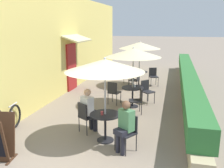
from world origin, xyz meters
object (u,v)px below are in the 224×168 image
patio_table_mid (133,92)px  cafe_chair_mid_back (114,91)px  coffee_cup_mid (135,86)px  patio_table_far (139,75)px  cafe_chair_far_back (128,74)px  bicycle_leaning (5,123)px  patio_table_near (105,121)px  patio_umbrella_near (105,65)px  patio_umbrella_far (140,45)px  cafe_chair_near_left (128,130)px  seated_patron_near_right (89,108)px  cafe_chair_far_left (136,79)px  coffee_cup_far (140,70)px  coffee_cup_near (102,113)px  patio_umbrella_mid (133,53)px  cafe_chair_mid_left (138,99)px  seated_patron_near_left (125,124)px  cafe_chair_far_right (153,75)px  cafe_chair_near_right (86,115)px  cafe_chair_mid_right (147,90)px

patio_table_mid → cafe_chair_mid_back: 0.74m
coffee_cup_mid → patio_table_far: size_ratio=0.11×
cafe_chair_far_back → bicycle_leaning: bearing=-68.3°
patio_table_near → patio_umbrella_near: patio_umbrella_near is taller
patio_umbrella_far → cafe_chair_far_back: size_ratio=2.50×
patio_table_far → patio_table_near: bearing=-90.2°
patio_table_mid → patio_umbrella_near: bearing=-94.5°
cafe_chair_near_left → seated_patron_near_right: seated_patron_near_right is taller
cafe_chair_far_left → coffee_cup_far: size_ratio=9.67×
patio_umbrella_near → coffee_cup_near: size_ratio=24.21×
cafe_chair_far_back → patio_umbrella_mid: bearing=-37.9°
patio_table_near → patio_umbrella_mid: 3.24m
cafe_chair_near_left → cafe_chair_mid_left: bearing=-53.2°
cafe_chair_mid_back → cafe_chair_far_left: bearing=90.9°
patio_table_far → seated_patron_near_right: bearing=-96.3°
coffee_cup_far → cafe_chair_far_left: bearing=-96.2°
patio_table_near → coffee_cup_mid: coffee_cup_mid is taller
patio_table_near → cafe_chair_mid_left: size_ratio=0.91×
seated_patron_near_left → seated_patron_near_right: 1.47m
coffee_cup_mid → patio_umbrella_far: (-0.28, 3.09, 1.20)m
coffee_cup_near → patio_table_far: bearing=89.2°
coffee_cup_near → cafe_chair_far_back: cafe_chair_far_back is taller
seated_patron_near_right → coffee_cup_near: size_ratio=13.89×
coffee_cup_mid → coffee_cup_far: 3.17m
coffee_cup_near → cafe_chair_far_right: size_ratio=0.10×
cafe_chair_near_left → patio_umbrella_far: size_ratio=0.40×
seated_patron_near_left → cafe_chair_far_back: (-1.19, 6.87, -0.17)m
cafe_chair_near_right → coffee_cup_near: 0.77m
cafe_chair_mid_left → bicycle_leaning: (-3.21, -2.59, -0.15)m
patio_table_mid → cafe_chair_far_left: size_ratio=0.91×
cafe_chair_near_left → coffee_cup_near: (-0.72, 0.28, 0.26)m
seated_patron_near_right → coffee_cup_mid: seated_patron_near_right is taller
patio_table_near → seated_patron_near_left: (0.59, -0.44, 0.15)m
patio_umbrella_near → coffee_cup_mid: patio_umbrella_near is taller
cafe_chair_far_left → cafe_chair_far_back: bearing=35.9°
patio_umbrella_near → coffee_cup_far: patio_umbrella_near is taller
patio_umbrella_near → cafe_chair_mid_right: bearing=79.1°
patio_table_mid → cafe_chair_far_right: (0.45, 3.47, -0.02)m
cafe_chair_mid_left → cafe_chair_mid_back: size_ratio=1.00×
cafe_chair_mid_right → bicycle_leaning: bearing=1.8°
patio_umbrella_near → patio_umbrella_mid: (0.23, 2.90, 0.00)m
patio_umbrella_mid → cafe_chair_far_right: size_ratio=2.50×
cafe_chair_near_left → bicycle_leaning: cafe_chair_near_left is taller
cafe_chair_near_left → patio_umbrella_far: bearing=-50.6°
cafe_chair_near_left → seated_patron_near_left: seated_patron_near_left is taller
seated_patron_near_left → cafe_chair_mid_right: 3.93m
cafe_chair_near_right → cafe_chair_far_right: (1.33, 6.02, 0.00)m
patio_table_near → cafe_chair_mid_back: bearing=99.7°
patio_table_near → cafe_chair_near_left: size_ratio=0.91×
coffee_cup_far → cafe_chair_mid_left: bearing=-83.5°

